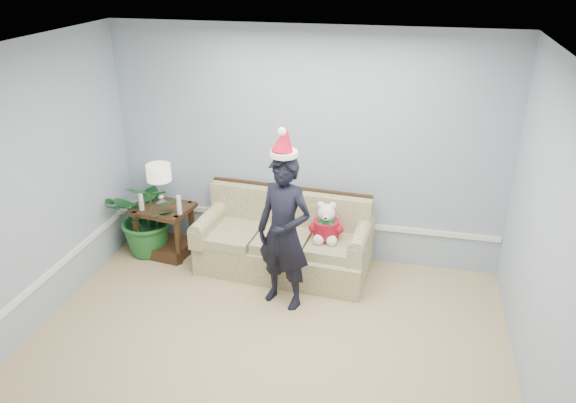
# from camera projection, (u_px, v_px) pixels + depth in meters

# --- Properties ---
(room_shell) EXTENTS (4.54, 5.04, 2.74)m
(room_shell) POSITION_uv_depth(u_px,v_px,m) (238.00, 255.00, 4.11)
(room_shell) COLOR tan
(room_shell) RESTS_ON ground
(wainscot_trim) EXTENTS (4.49, 4.99, 0.06)m
(wainscot_trim) POSITION_uv_depth(u_px,v_px,m) (167.00, 263.00, 5.77)
(wainscot_trim) COLOR white
(wainscot_trim) RESTS_ON room_shell
(sofa) EXTENTS (1.97, 0.96, 0.90)m
(sofa) POSITION_uv_depth(u_px,v_px,m) (285.00, 244.00, 6.43)
(sofa) COLOR #4B5628
(sofa) RESTS_ON room_shell
(side_table) EXTENTS (0.71, 0.63, 0.62)m
(side_table) POSITION_uv_depth(u_px,v_px,m) (166.00, 235.00, 6.78)
(side_table) COLOR #3B2415
(side_table) RESTS_ON room_shell
(table_lamp) EXTENTS (0.28, 0.28, 0.51)m
(table_lamp) POSITION_uv_depth(u_px,v_px,m) (159.00, 174.00, 6.53)
(table_lamp) COLOR silver
(table_lamp) RESTS_ON side_table
(candle_pair) EXTENTS (0.53, 0.06, 0.23)m
(candle_pair) POSITION_uv_depth(u_px,v_px,m) (160.00, 204.00, 6.46)
(candle_pair) COLOR silver
(candle_pair) RESTS_ON side_table
(houseplant) EXTENTS (0.92, 0.81, 0.98)m
(houseplant) POSITION_uv_depth(u_px,v_px,m) (149.00, 216.00, 6.70)
(houseplant) COLOR #1E612A
(houseplant) RESTS_ON room_shell
(man) EXTENTS (0.69, 0.56, 1.64)m
(man) POSITION_uv_depth(u_px,v_px,m) (284.00, 233.00, 5.59)
(man) COLOR black
(man) RESTS_ON room_shell
(santa_hat) EXTENTS (0.34, 0.36, 0.31)m
(santa_hat) POSITION_uv_depth(u_px,v_px,m) (284.00, 142.00, 5.22)
(santa_hat) COLOR white
(santa_hat) RESTS_ON man
(teddy_bear) EXTENTS (0.31, 0.33, 0.46)m
(teddy_bear) POSITION_uv_depth(u_px,v_px,m) (326.00, 226.00, 6.12)
(teddy_bear) COLOR white
(teddy_bear) RESTS_ON sofa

